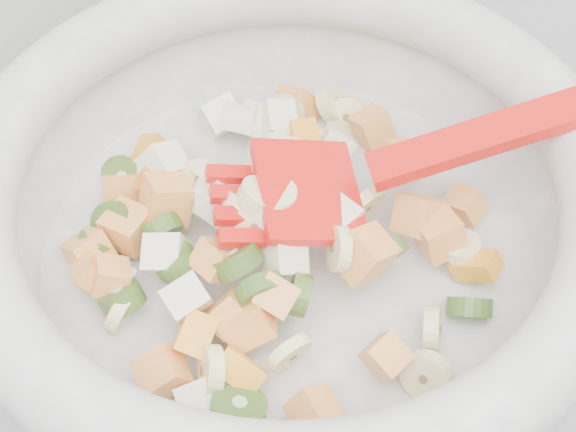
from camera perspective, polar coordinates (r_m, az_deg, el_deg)
mixing_bowl at (r=0.48m, az=-0.01°, el=0.66°), size 0.42×0.36×0.13m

